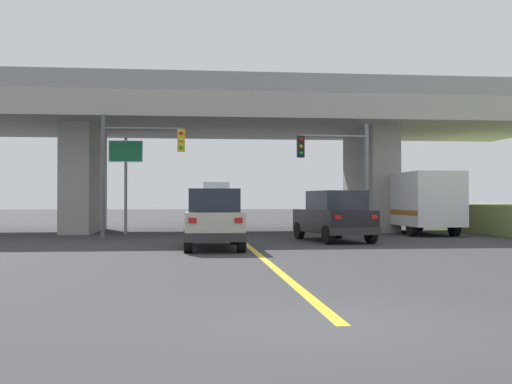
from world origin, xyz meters
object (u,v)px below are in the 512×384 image
at_px(traffic_signal_nearside, 342,164).
at_px(semi_truck_distant, 215,200).
at_px(highway_sign, 126,163).
at_px(sedan_oncoming, 204,209).
at_px(traffic_signal_farside, 132,158).
at_px(suv_lead, 213,219).
at_px(suv_crossing, 334,216).
at_px(box_truck, 418,202).

relative_size(traffic_signal_nearside, semi_truck_distant, 0.69).
xyz_separation_m(traffic_signal_nearside, highway_sign, (-9.82, 2.80, 0.15)).
xyz_separation_m(sedan_oncoming, traffic_signal_farside, (-3.34, -17.86, 2.41)).
xyz_separation_m(sedan_oncoming, highway_sign, (-3.97, -14.63, 2.41)).
height_order(suv_lead, traffic_signal_farside, traffic_signal_farside).
relative_size(suv_crossing, highway_sign, 1.00).
height_order(box_truck, sedan_oncoming, box_truck).
height_order(suv_crossing, sedan_oncoming, same).
bearing_deg(suv_crossing, highway_sign, 138.31).
distance_m(suv_lead, box_truck, 13.02).
bearing_deg(box_truck, suv_crossing, -137.13).
bearing_deg(semi_truck_distant, box_truck, -72.25).
distance_m(suv_crossing, highway_sign, 10.72).
relative_size(box_truck, sedan_oncoming, 1.43).
relative_size(suv_lead, box_truck, 0.72).
bearing_deg(box_truck, suv_lead, -141.91).
distance_m(sedan_oncoming, traffic_signal_nearside, 18.52).
bearing_deg(traffic_signal_nearside, highway_sign, 164.10).
bearing_deg(highway_sign, suv_crossing, -32.45).
bearing_deg(suv_lead, highway_sign, 114.11).
height_order(sedan_oncoming, semi_truck_distant, semi_truck_distant).
distance_m(suv_crossing, semi_truck_distant, 33.09).
xyz_separation_m(box_truck, highway_sign, (-14.13, 0.67, 1.86)).
bearing_deg(sedan_oncoming, suv_lead, -90.19).
xyz_separation_m(suv_crossing, highway_sign, (-8.82, 5.60, 2.41)).
xyz_separation_m(traffic_signal_nearside, semi_truck_distant, (-4.63, 30.07, -1.59)).
relative_size(sedan_oncoming, traffic_signal_farside, 0.89).
relative_size(traffic_signal_nearside, traffic_signal_farside, 0.96).
height_order(suv_lead, traffic_signal_nearside, traffic_signal_nearside).
xyz_separation_m(highway_sign, semi_truck_distant, (5.19, 27.27, -1.74)).
distance_m(suv_crossing, sedan_oncoming, 20.81).
relative_size(suv_lead, suv_crossing, 1.03).
distance_m(suv_crossing, box_truck, 7.28).
bearing_deg(suv_crossing, box_truck, 33.63).
bearing_deg(semi_truck_distant, traffic_signal_nearside, -81.25).
bearing_deg(traffic_signal_nearside, sedan_oncoming, 108.55).
distance_m(traffic_signal_farside, semi_truck_distant, 30.90).
xyz_separation_m(traffic_signal_nearside, traffic_signal_farside, (-9.19, -0.44, 0.14)).
xyz_separation_m(suv_lead, traffic_signal_nearside, (5.92, 5.90, 2.26)).
relative_size(suv_lead, sedan_oncoming, 1.03).
bearing_deg(highway_sign, traffic_signal_nearside, -15.90).
distance_m(suv_lead, traffic_signal_farside, 6.80).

